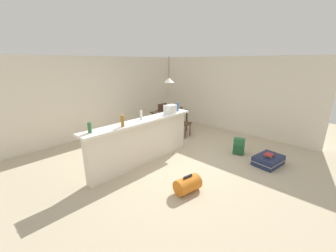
{
  "coord_description": "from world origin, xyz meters",
  "views": [
    {
      "loc": [
        -3.64,
        -3.21,
        2.35
      ],
      "look_at": [
        0.09,
        0.28,
        0.76
      ],
      "focal_mm": 22.39,
      "sensor_mm": 36.0,
      "label": 1
    }
  ],
  "objects": [
    {
      "name": "pendant_lamp",
      "position": [
        1.38,
        1.44,
        1.76
      ],
      "size": [
        0.34,
        0.34,
        0.85
      ],
      "color": "black"
    },
    {
      "name": "bottle_green",
      "position": [
        -1.94,
        0.37,
        1.17
      ],
      "size": [
        0.07,
        0.07,
        0.2
      ],
      "primitive_type": "cylinder",
      "color": "#2D6B38",
      "rests_on": "bar_countertop"
    },
    {
      "name": "backpack_green",
      "position": [
        1.35,
        -1.09,
        0.2
      ],
      "size": [
        0.31,
        0.33,
        0.42
      ],
      "color": "#286B3D",
      "rests_on": "ground_plane"
    },
    {
      "name": "bottle_white",
      "position": [
        -0.69,
        0.39,
        1.18
      ],
      "size": [
        0.06,
        0.06,
        0.21
      ],
      "primitive_type": "cylinder",
      "color": "silver",
      "rests_on": "bar_countertop"
    },
    {
      "name": "bottle_clear",
      "position": [
        -0.06,
        0.25,
        1.2
      ],
      "size": [
        0.07,
        0.07,
        0.26
      ],
      "primitive_type": "cylinder",
      "color": "silver",
      "rests_on": "bar_countertop"
    },
    {
      "name": "dining_table",
      "position": [
        1.46,
        1.46,
        0.65
      ],
      "size": [
        1.1,
        0.8,
        0.74
      ],
      "color": "#332319",
      "rests_on": "ground_plane"
    },
    {
      "name": "ground_plane",
      "position": [
        0.0,
        0.0,
        -0.03
      ],
      "size": [
        13.0,
        13.0,
        0.05
      ],
      "primitive_type": "cube",
      "color": "#BCAD8E"
    },
    {
      "name": "suitcase_flat_navy",
      "position": [
        1.25,
        -1.88,
        0.11
      ],
      "size": [
        0.87,
        0.6,
        0.22
      ],
      "color": "#1E284C",
      "rests_on": "ground_plane"
    },
    {
      "name": "bottle_blue",
      "position": [
        0.51,
        0.33,
        1.18
      ],
      "size": [
        0.07,
        0.07,
        0.22
      ],
      "primitive_type": "cylinder",
      "color": "#284C89",
      "rests_on": "bar_countertop"
    },
    {
      "name": "bottle_amber",
      "position": [
        -1.29,
        0.25,
        1.19
      ],
      "size": [
        0.07,
        0.07,
        0.24
      ],
      "primitive_type": "cylinder",
      "color": "#9E661E",
      "rests_on": "bar_countertop"
    },
    {
      "name": "partition_half_wall",
      "position": [
        -0.71,
        0.34,
        0.51
      ],
      "size": [
        2.8,
        0.2,
        1.02
      ],
      "primitive_type": "cube",
      "color": "silver",
      "rests_on": "ground_plane"
    },
    {
      "name": "wall_right",
      "position": [
        3.05,
        0.3,
        1.25
      ],
      "size": [
        0.1,
        6.0,
        2.5
      ],
      "primitive_type": "cube",
      "color": "silver",
      "rests_on": "ground_plane"
    },
    {
      "name": "book_stack",
      "position": [
        1.24,
        -1.88,
        0.25
      ],
      "size": [
        0.29,
        0.2,
        0.06
      ],
      "color": "tan",
      "rests_on": "suitcase_flat_navy"
    },
    {
      "name": "bar_countertop",
      "position": [
        -0.71,
        0.34,
        1.05
      ],
      "size": [
        2.96,
        0.4,
        0.05
      ],
      "primitive_type": "cube",
      "color": "white",
      "rests_on": "partition_half_wall"
    },
    {
      "name": "duffel_bag_orange",
      "position": [
        -0.91,
        -1.15,
        0.15
      ],
      "size": [
        0.53,
        0.38,
        0.34
      ],
      "color": "orange",
      "rests_on": "ground_plane"
    },
    {
      "name": "grocery_bag",
      "position": [
        0.2,
        0.28,
        1.18
      ],
      "size": [
        0.26,
        0.18,
        0.22
      ],
      "primitive_type": "cube",
      "color": "silver",
      "rests_on": "bar_countertop"
    },
    {
      "name": "dining_chair_far_side",
      "position": [
        1.49,
        1.96,
        0.52
      ],
      "size": [
        0.4,
        0.4,
        0.93
      ],
      "color": "#4C331E",
      "rests_on": "ground_plane"
    },
    {
      "name": "dining_chair_near_partition",
      "position": [
        1.39,
        0.91,
        0.52
      ],
      "size": [
        0.47,
        0.47,
        0.93
      ],
      "color": "#4C331E",
      "rests_on": "ground_plane"
    },
    {
      "name": "wall_back",
      "position": [
        0.0,
        3.05,
        1.25
      ],
      "size": [
        6.6,
        0.1,
        2.5
      ],
      "primitive_type": "cube",
      "color": "silver",
      "rests_on": "ground_plane"
    }
  ]
}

